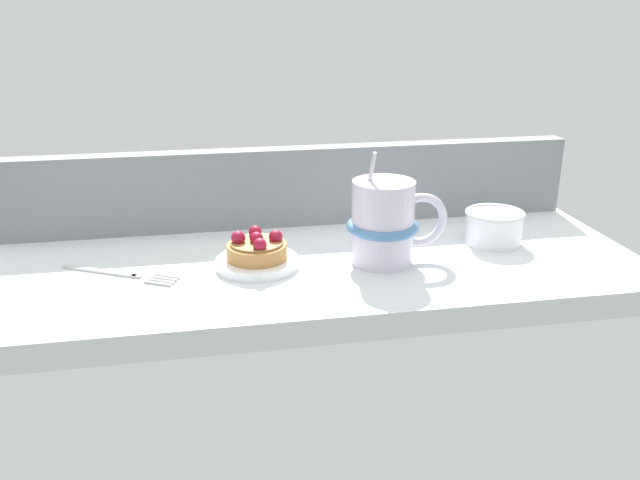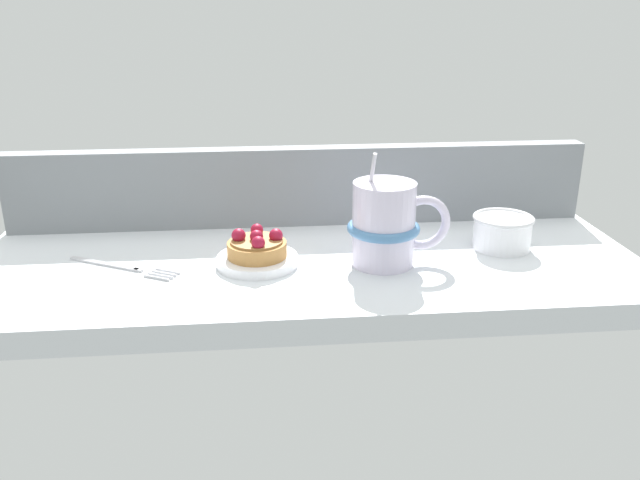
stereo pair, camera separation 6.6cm
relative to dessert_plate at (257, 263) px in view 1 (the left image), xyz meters
The scene contains 7 objects.
ground_plane 6.94cm from the dessert_plate, ahead, with size 84.45×32.43×3.15cm, color silver.
window_rail_back 17.71cm from the dessert_plate, 67.35° to the left, with size 82.76×3.09×11.28cm, color gray.
dessert_plate is the anchor object (origin of this frame).
raspberry_tart 1.95cm from the dessert_plate, 60.62° to the left, with size 7.35×7.35×3.56cm.
coffee_mug 16.55cm from the dessert_plate, ahead, with size 12.85×8.97×14.21cm.
dessert_fork 16.45cm from the dessert_plate, behind, with size 14.41×8.77×0.60cm.
sugar_bowl 32.40cm from the dessert_plate, ahead, with size 7.96×7.96×4.47cm.
Camera 1 is at (-12.71, -76.11, 31.31)cm, focal length 36.95 mm.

